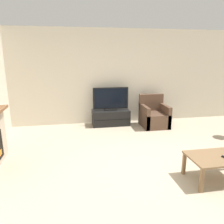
% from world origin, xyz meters
% --- Properties ---
extents(ground_plane, '(24.00, 24.00, 0.00)m').
position_xyz_m(ground_plane, '(0.00, 0.00, 0.00)').
color(ground_plane, tan).
extents(wall_back, '(12.00, 0.06, 2.70)m').
position_xyz_m(wall_back, '(0.00, 2.96, 1.35)').
color(wall_back, beige).
rests_on(wall_back, ground).
extents(tv_stand, '(1.06, 0.48, 0.44)m').
position_xyz_m(tv_stand, '(-0.43, 2.65, 0.22)').
color(tv_stand, black).
rests_on(tv_stand, ground).
extents(tv, '(1.01, 0.18, 0.65)m').
position_xyz_m(tv, '(-0.43, 2.65, 0.75)').
color(tv, black).
rests_on(tv, tv_stand).
extents(armchair, '(0.70, 0.76, 0.88)m').
position_xyz_m(armchair, '(0.76, 2.34, 0.29)').
color(armchair, brown).
rests_on(armchair, ground).
extents(coffee_table, '(0.90, 0.61, 0.41)m').
position_xyz_m(coffee_table, '(0.74, -0.52, 0.36)').
color(coffee_table, brown).
rests_on(coffee_table, ground).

